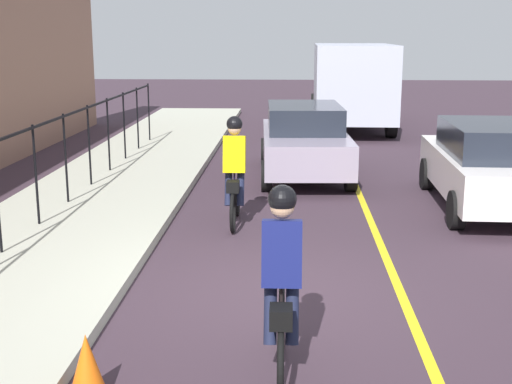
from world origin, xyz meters
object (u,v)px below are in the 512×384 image
object	(u,v)px
patrol_sedan	(490,164)
box_truck_background	(351,82)
traffic_cone_near	(87,367)
parked_sedan_rear	(304,140)
cyclist_lead	(235,172)
cyclist_follow	(282,283)

from	to	relation	value
patrol_sedan	box_truck_background	world-z (taller)	box_truck_background
traffic_cone_near	patrol_sedan	bearing A→B (deg)	-36.98
box_truck_background	patrol_sedan	bearing A→B (deg)	-170.49
parked_sedan_rear	box_truck_background	bearing A→B (deg)	165.49
cyclist_lead	patrol_sedan	distance (m)	4.73
cyclist_follow	patrol_sedan	world-z (taller)	cyclist_follow
cyclist_lead	traffic_cone_near	distance (m)	5.83
parked_sedan_rear	traffic_cone_near	xyz separation A→B (m)	(-9.92, 2.05, -0.52)
parked_sedan_rear	box_truck_background	size ratio (longest dim) A/B	0.66
cyclist_lead	cyclist_follow	xyz separation A→B (m)	(-5.19, -0.85, 0.00)
box_truck_background	traffic_cone_near	world-z (taller)	box_truck_background
traffic_cone_near	cyclist_lead	bearing A→B (deg)	-8.25
cyclist_lead	traffic_cone_near	bearing A→B (deg)	171.41
patrol_sedan	box_truck_background	xyz separation A→B (m)	(10.70, 1.64, 0.73)
cyclist_follow	traffic_cone_near	size ratio (longest dim) A/B	2.96
cyclist_follow	patrol_sedan	size ratio (longest dim) A/B	0.41
box_truck_background	traffic_cone_near	bearing A→B (deg)	169.02
patrol_sedan	traffic_cone_near	world-z (taller)	patrol_sedan
cyclist_lead	traffic_cone_near	world-z (taller)	cyclist_lead
box_truck_background	traffic_cone_near	distance (m)	18.23
patrol_sedan	parked_sedan_rear	bearing A→B (deg)	51.29
parked_sedan_rear	box_truck_background	distance (m)	8.10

